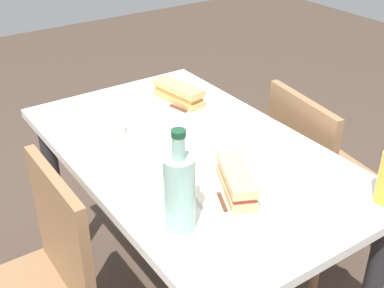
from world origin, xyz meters
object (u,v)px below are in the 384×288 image
(chair_far, at_px, (36,287))
(chair_near, at_px, (315,177))
(knife_far, at_px, (171,105))
(olive_bowl, at_px, (110,129))
(plate_near, at_px, (236,193))
(plate_far, at_px, (179,103))
(water_bottle, at_px, (179,191))
(baguette_sandwich_far, at_px, (179,93))
(dining_table, at_px, (192,182))
(baguette_sandwich_near, at_px, (236,181))
(knife_near, at_px, (219,194))

(chair_far, xyz_separation_m, chair_near, (-0.05, -1.12, 0.00))
(knife_far, height_order, olive_bowl, olive_bowl)
(plate_near, bearing_deg, olive_bowl, 13.58)
(chair_far, distance_m, plate_near, 0.66)
(plate_far, xyz_separation_m, olive_bowl, (-0.05, 0.31, 0.01))
(chair_far, relative_size, knife_far, 4.72)
(chair_near, distance_m, plate_near, 0.71)
(knife_far, distance_m, water_bottle, 0.69)
(chair_near, xyz_separation_m, plate_far, (0.35, 0.41, 0.30))
(plate_near, xyz_separation_m, baguette_sandwich_far, (0.58, -0.19, 0.04))
(dining_table, height_order, knife_far, knife_far)
(chair_far, height_order, water_bottle, water_bottle)
(baguette_sandwich_near, relative_size, plate_far, 0.97)
(chair_near, distance_m, baguette_sandwich_far, 0.64)
(chair_near, height_order, baguette_sandwich_near, baguette_sandwich_near)
(baguette_sandwich_near, bearing_deg, olive_bowl, 13.58)
(chair_far, relative_size, plate_near, 3.70)
(plate_far, relative_size, knife_far, 1.28)
(water_bottle, bearing_deg, baguette_sandwich_far, -32.75)
(plate_near, relative_size, water_bottle, 0.81)
(dining_table, bearing_deg, knife_near, 160.91)
(knife_far, xyz_separation_m, olive_bowl, (-0.03, 0.27, -0.00))
(chair_near, distance_m, olive_bowl, 0.84)
(plate_near, xyz_separation_m, baguette_sandwich_near, (0.00, 0.00, 0.04))
(baguette_sandwich_far, height_order, knife_far, baguette_sandwich_far)
(baguette_sandwich_far, bearing_deg, plate_near, 162.13)
(plate_near, xyz_separation_m, plate_far, (0.58, -0.19, 0.00))
(chair_near, distance_m, baguette_sandwich_near, 0.72)
(chair_far, bearing_deg, baguette_sandwich_far, -66.74)
(dining_table, relative_size, chair_near, 1.43)
(plate_near, xyz_separation_m, knife_near, (0.01, 0.05, 0.01))
(dining_table, distance_m, chair_near, 0.58)
(knife_near, height_order, plate_far, knife_near)
(chair_far, height_order, olive_bowl, chair_far)
(baguette_sandwich_far, xyz_separation_m, knife_far, (-0.02, 0.05, -0.03))
(chair_near, bearing_deg, dining_table, 84.99)
(chair_far, relative_size, olive_bowl, 8.04)
(dining_table, xyz_separation_m, water_bottle, (-0.30, 0.24, 0.24))
(knife_far, relative_size, olive_bowl, 1.70)
(baguette_sandwich_far, xyz_separation_m, olive_bowl, (-0.05, 0.31, -0.03))
(chair_far, distance_m, knife_near, 0.62)
(baguette_sandwich_far, relative_size, knife_far, 1.25)
(baguette_sandwich_far, bearing_deg, water_bottle, 147.25)
(olive_bowl, bearing_deg, knife_far, -82.78)
(plate_near, height_order, knife_near, knife_near)
(dining_table, relative_size, plate_near, 5.28)
(baguette_sandwich_near, bearing_deg, water_bottle, 97.79)
(knife_near, height_order, water_bottle, water_bottle)
(knife_near, distance_m, baguette_sandwich_far, 0.62)
(chair_far, xyz_separation_m, plate_far, (0.30, -0.70, 0.30))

